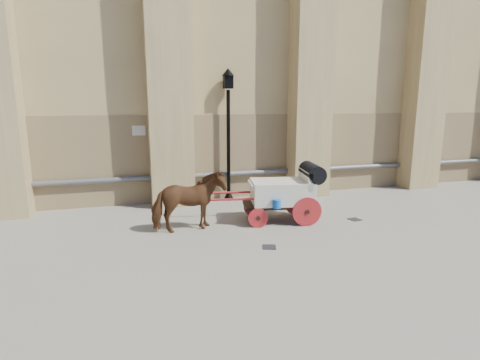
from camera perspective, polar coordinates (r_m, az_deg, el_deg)
name	(u,v)px	position (r m, az deg, el deg)	size (l,w,h in m)	color
ground	(229,236)	(9.75, -1.76, -8.59)	(90.00, 90.00, 0.00)	slate
horse	(189,202)	(10.02, -7.83, -3.32)	(0.87, 1.91, 1.61)	brown
carriage	(286,190)	(10.89, 7.08, -1.58)	(3.95, 1.72, 1.68)	black
street_lamp	(228,131)	(13.04, -1.78, 7.41)	(0.43, 0.43, 4.54)	black
drain_grate_near	(269,247)	(9.07, 4.48, -10.14)	(0.32, 0.32, 0.01)	black
drain_grate_far	(355,219)	(11.61, 17.10, -5.77)	(0.32, 0.32, 0.01)	black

